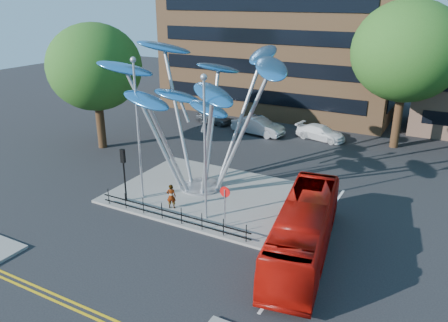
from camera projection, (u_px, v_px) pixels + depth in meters
The scene contains 17 objects.
ground at pixel (169, 241), 23.10m from camera, with size 120.00×120.00×0.00m, color black.
traffic_island at pixel (210, 194), 28.45m from camera, with size 12.00×9.00×0.15m, color slate.
double_yellow_near at pixel (86, 308), 18.17m from camera, with size 40.00×0.12×0.01m, color gold.
double_yellow_far at pixel (80, 312), 17.92m from camera, with size 40.00×0.12×0.01m, color gold.
tree_right at pixel (407, 52), 34.77m from camera, with size 8.80×8.80×12.11m.
tree_left at pixel (95, 67), 35.17m from camera, with size 7.60×7.60×10.32m.
leaf_sculpture at pixel (199, 87), 27.09m from camera, with size 12.72×9.54×9.51m.
street_lamp_left at pixel (137, 118), 26.09m from camera, with size 0.36×0.36×8.80m.
street_lamp_right at pixel (205, 136), 23.54m from camera, with size 0.36×0.36×8.30m.
traffic_light_island at pixel (123, 164), 26.47m from camera, with size 0.28×0.18×3.42m.
no_entry_sign_island at pixel (225, 200), 23.64m from camera, with size 0.60×0.10×2.45m.
pedestrian_railing_front at pixel (172, 215), 24.75m from camera, with size 10.00×0.06×1.00m.
red_bus at pixel (304, 230), 21.46m from camera, with size 2.35×10.03×2.79m, color #A00D07.
pedestrian at pixel (171, 196), 26.18m from camera, with size 0.56×0.37×1.54m, color gray.
parked_car_left at pixel (214, 117), 44.25m from camera, with size 1.55×3.84×1.31m, color #414449.
parked_car_mid at pixel (258, 126), 40.74m from camera, with size 1.75×5.02×1.65m, color #AEAFB6.
parked_car_right at pixel (321, 133), 39.32m from camera, with size 1.84×4.52×1.31m, color silver.
Camera 1 is at (12.16, -16.27, 12.16)m, focal length 35.00 mm.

